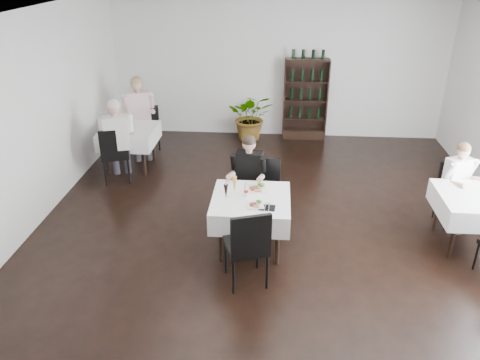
% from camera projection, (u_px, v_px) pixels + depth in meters
% --- Properties ---
extents(room_shell, '(9.00, 9.00, 9.00)m').
position_uv_depth(room_shell, '(276.00, 147.00, 5.81)').
color(room_shell, black).
rests_on(room_shell, ground).
extents(wine_shelf, '(0.90, 0.28, 1.75)m').
position_uv_depth(wine_shelf, '(305.00, 100.00, 9.92)').
color(wine_shelf, black).
rests_on(wine_shelf, ground).
extents(main_table, '(1.03, 1.03, 0.77)m').
position_uv_depth(main_table, '(251.00, 208.00, 6.22)').
color(main_table, black).
rests_on(main_table, ground).
extents(left_table, '(0.98, 0.98, 0.77)m').
position_uv_depth(left_table, '(129.00, 136.00, 8.63)').
color(left_table, black).
rests_on(left_table, ground).
extents(right_table, '(0.98, 0.98, 0.77)m').
position_uv_depth(right_table, '(475.00, 205.00, 6.27)').
color(right_table, black).
rests_on(right_table, ground).
extents(potted_tree, '(0.94, 0.82, 1.03)m').
position_uv_depth(potted_tree, '(251.00, 116.00, 10.00)').
color(potted_tree, '#25511B').
rests_on(potted_tree, ground).
extents(main_chair_far, '(0.51, 0.51, 0.99)m').
position_uv_depth(main_chair_far, '(263.00, 188.00, 6.87)').
color(main_chair_far, black).
rests_on(main_chair_far, ground).
extents(main_chair_near, '(0.60, 0.61, 1.05)m').
position_uv_depth(main_chair_near, '(248.00, 244.00, 5.49)').
color(main_chair_near, black).
rests_on(main_chair_near, ground).
extents(left_chair_far, '(0.45, 0.46, 0.95)m').
position_uv_depth(left_chair_far, '(147.00, 127.00, 9.33)').
color(left_chair_far, black).
rests_on(left_chair_far, ground).
extents(left_chair_near, '(0.59, 0.60, 1.02)m').
position_uv_depth(left_chair_near, '(115.00, 152.00, 8.07)').
color(left_chair_near, black).
rests_on(left_chair_near, ground).
extents(right_chair_far, '(0.49, 0.50, 0.92)m').
position_uv_depth(right_chair_far, '(454.00, 189.00, 6.91)').
color(right_chair_far, black).
rests_on(right_chair_far, ground).
extents(diner_main, '(0.54, 0.56, 1.36)m').
position_uv_depth(diner_main, '(248.00, 174.00, 6.78)').
color(diner_main, '#3C3C43').
rests_on(diner_main, ground).
extents(diner_left_far, '(0.66, 0.71, 1.57)m').
position_uv_depth(diner_left_far, '(139.00, 111.00, 9.05)').
color(diner_left_far, '#3C3C43').
rests_on(diner_left_far, ground).
extents(diner_left_near, '(0.63, 0.68, 1.51)m').
position_uv_depth(diner_left_near, '(117.00, 134.00, 8.00)').
color(diner_left_near, '#3C3C43').
rests_on(diner_left_near, ground).
extents(diner_right_far, '(0.58, 0.61, 1.29)m').
position_uv_depth(diner_right_far, '(461.00, 179.00, 6.71)').
color(diner_right_far, '#3C3C43').
rests_on(diner_right_far, ground).
extents(plate_far, '(0.33, 0.33, 0.09)m').
position_uv_depth(plate_far, '(257.00, 188.00, 6.35)').
color(plate_far, white).
rests_on(plate_far, main_table).
extents(plate_near, '(0.24, 0.24, 0.07)m').
position_uv_depth(plate_near, '(256.00, 205.00, 5.96)').
color(plate_near, white).
rests_on(plate_near, main_table).
extents(pilsner_dark, '(0.06, 0.06, 0.26)m').
position_uv_depth(pilsner_dark, '(226.00, 192.00, 6.08)').
color(pilsner_dark, black).
rests_on(pilsner_dark, main_table).
extents(pilsner_lager, '(0.07, 0.07, 0.30)m').
position_uv_depth(pilsner_lager, '(234.00, 185.00, 6.23)').
color(pilsner_lager, gold).
rests_on(pilsner_lager, main_table).
extents(coke_bottle, '(0.05, 0.05, 0.21)m').
position_uv_depth(coke_bottle, '(246.00, 190.00, 6.17)').
color(coke_bottle, silver).
rests_on(coke_bottle, main_table).
extents(napkin_cutlery, '(0.22, 0.23, 0.02)m').
position_uv_depth(napkin_cutlery, '(267.00, 207.00, 5.91)').
color(napkin_cutlery, black).
rests_on(napkin_cutlery, main_table).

